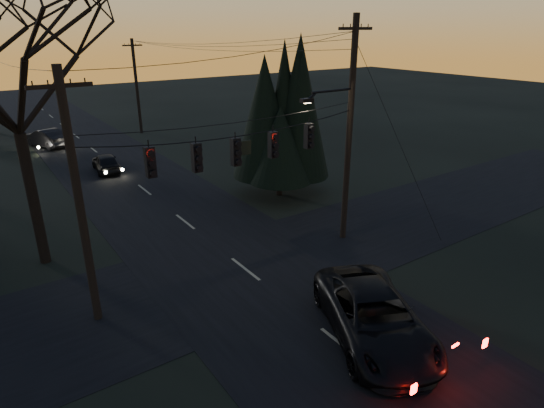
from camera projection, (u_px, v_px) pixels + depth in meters
main_road at (157, 199)px, 26.66m from camera, size 8.00×120.00×0.02m
cross_road at (245, 269)px, 18.99m from camera, size 60.00×7.00×0.02m
utility_pole_right at (343, 237)px, 21.90m from camera, size 5.00×0.30×10.00m
utility_pole_left at (98, 318)px, 15.83m from camera, size 1.80×0.30×8.50m
utility_pole_far_r at (142, 133)px, 43.37m from camera, size 1.80×0.30×8.50m
span_signal_assembly at (237, 150)px, 16.98m from camera, size 11.50×0.44×1.66m
bare_tree_left at (7, 73)px, 16.77m from camera, size 9.83×9.83×11.24m
evergreen_right at (280, 119)px, 25.78m from camera, size 4.60×4.60×7.96m
suv_near at (374, 317)px, 14.53m from camera, size 4.86×6.41×1.62m
sedan_oncoming_a at (106, 163)px, 31.56m from camera, size 1.86×3.87×1.27m
sedan_oncoming_b at (47, 138)px, 38.05m from camera, size 3.22×4.82×1.50m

